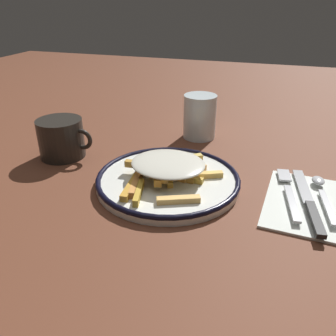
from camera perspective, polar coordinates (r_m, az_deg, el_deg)
ground_plane at (r=0.65m, az=-0.00°, el=-2.70°), size 2.60×2.60×0.00m
plate at (r=0.64m, az=-0.00°, el=-1.92°), size 0.27×0.27×0.02m
fries_heap at (r=0.63m, az=0.02°, el=-0.12°), size 0.18×0.20×0.04m
napkin at (r=0.63m, az=21.90°, el=-5.24°), size 0.15×0.21×0.01m
fork at (r=0.63m, az=19.31°, el=-3.83°), size 0.04×0.18×0.01m
knife at (r=0.61m, az=22.33°, el=-5.59°), size 0.05×0.21×0.01m
spoon at (r=0.66m, az=23.98°, el=-3.36°), size 0.03×0.15×0.01m
water_glass at (r=0.84m, az=5.14°, el=8.44°), size 0.08×0.08×0.10m
coffee_mug at (r=0.77m, az=-17.12°, el=4.70°), size 0.12×0.10×0.08m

